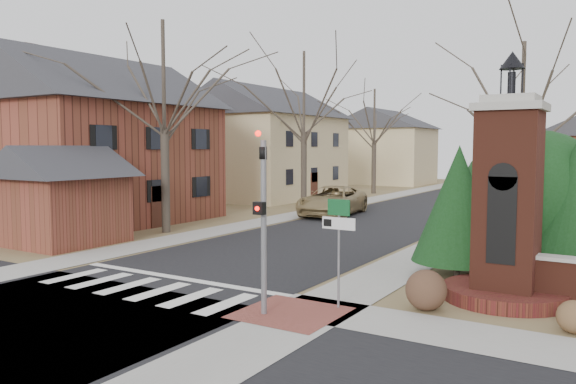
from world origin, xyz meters
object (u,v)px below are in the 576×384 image
Objects in this scene: sign_post at (338,231)px; distant_car at (505,183)px; brick_gate_monument at (507,219)px; pickup_truck at (332,201)px; traffic_signal_pole at (263,208)px.

sign_post is 0.68× the size of distant_car.
brick_gate_monument reaches higher than pickup_truck.
traffic_signal_pole is at bearing -75.63° from pickup_truck.
sign_post is 4.55m from brick_gate_monument.
sign_post is (1.29, 1.41, -0.64)m from traffic_signal_pole.
sign_post is 0.42× the size of brick_gate_monument.
brick_gate_monument is at bearing -56.96° from pickup_truck.
pickup_truck is (-12.40, 14.19, -1.31)m from brick_gate_monument.
pickup_truck is 1.52× the size of distant_car.
traffic_signal_pole reaches higher than sign_post.
sign_post is at bearing 47.57° from traffic_signal_pole.
sign_post is at bearing -138.58° from brick_gate_monument.
pickup_truck is at bearing 84.86° from distant_car.
distant_car is (-2.70, 43.77, -1.92)m from traffic_signal_pole.
pickup_truck is 25.65m from distant_car.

